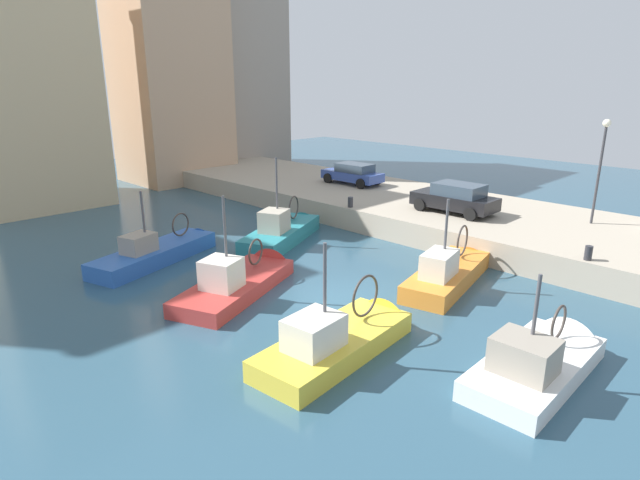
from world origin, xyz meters
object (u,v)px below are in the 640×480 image
object	(u,v)px
fishing_boat_orange	(450,278)
parked_car_blue	(353,174)
parked_car_black	(455,198)
fishing_boat_yellow	(343,346)
mooring_bollard_mid	(350,202)
fishing_boat_red	(242,286)
fishing_boat_blue	(161,258)
quay_streetlamp	(602,154)
mooring_bollard_south	(588,253)
fishing_boat_white	(540,367)
fishing_boat_teal	(284,237)

from	to	relation	value
fishing_boat_orange	parked_car_blue	size ratio (longest dim) A/B	1.63
parked_car_black	fishing_boat_yellow	bearing A→B (deg)	-162.49
mooring_bollard_mid	fishing_boat_red	bearing A→B (deg)	-163.76
fishing_boat_orange	fishing_boat_yellow	world-z (taller)	fishing_boat_yellow
fishing_boat_red	fishing_boat_blue	world-z (taller)	fishing_boat_red
fishing_boat_orange	fishing_boat_blue	world-z (taller)	fishing_boat_orange
mooring_bollard_mid	quay_streetlamp	xyz separation A→B (m)	(5.65, -10.25, 2.98)
fishing_boat_orange	mooring_bollard_mid	size ratio (longest dim) A/B	12.13
fishing_boat_blue	quay_streetlamp	xyz separation A→B (m)	(15.37, -12.88, 4.36)
fishing_boat_red	parked_car_black	distance (m)	12.42
fishing_boat_yellow	fishing_boat_blue	world-z (taller)	fishing_boat_yellow
mooring_bollard_south	quay_streetlamp	distance (m)	6.62
fishing_boat_white	fishing_boat_blue	xyz separation A→B (m)	(-2.71, 15.94, -0.04)
fishing_boat_orange	fishing_boat_yellow	xyz separation A→B (m)	(-7.05, -0.68, -0.00)
fishing_boat_blue	parked_car_black	xyz separation A→B (m)	(12.62, -7.19, 1.87)
fishing_boat_white	fishing_boat_blue	size ratio (longest dim) A/B	0.81
fishing_boat_blue	parked_car_blue	distance (m)	14.79
mooring_bollard_mid	parked_car_blue	bearing A→B (deg)	40.32
fishing_boat_red	fishing_boat_blue	xyz separation A→B (m)	(-0.47, 5.33, -0.03)
mooring_bollard_south	fishing_boat_white	bearing A→B (deg)	-169.45
mooring_bollard_mid	fishing_boat_yellow	bearing A→B (deg)	-139.19
fishing_boat_white	mooring_bollard_mid	xyz separation A→B (m)	(7.01, 13.31, 1.34)
fishing_boat_yellow	parked_car_black	xyz separation A→B (m)	(12.87, 4.06, 1.83)
fishing_boat_red	quay_streetlamp	size ratio (longest dim) A/B	1.40
fishing_boat_orange	quay_streetlamp	bearing A→B (deg)	-15.04
mooring_bollard_south	quay_streetlamp	size ratio (longest dim) A/B	0.11
fishing_boat_orange	parked_car_black	bearing A→B (deg)	30.18
quay_streetlamp	parked_car_black	bearing A→B (deg)	115.86
fishing_boat_red	parked_car_black	xyz separation A→B (m)	(12.14, -1.86, 1.84)
fishing_boat_orange	fishing_boat_white	world-z (taller)	fishing_boat_orange
fishing_boat_yellow	quay_streetlamp	xyz separation A→B (m)	(15.63, -1.63, 4.32)
mooring_bollard_south	mooring_bollard_mid	distance (m)	12.00
fishing_boat_yellow	parked_car_blue	size ratio (longest dim) A/B	1.55
parked_car_black	parked_car_blue	distance (m)	8.92
fishing_boat_white	quay_streetlamp	world-z (taller)	quay_streetlamp
fishing_boat_red	parked_car_black	bearing A→B (deg)	-8.72
fishing_boat_yellow	fishing_boat_red	bearing A→B (deg)	82.96
fishing_boat_teal	fishing_boat_red	bearing A→B (deg)	-145.64
mooring_bollard_mid	fishing_boat_white	bearing A→B (deg)	-117.79
fishing_boat_teal	parked_car_black	size ratio (longest dim) A/B	1.59
fishing_boat_white	parked_car_black	world-z (taller)	fishing_boat_white
fishing_boat_teal	parked_car_black	xyz separation A→B (m)	(6.76, -5.54, 1.84)
fishing_boat_white	fishing_boat_blue	world-z (taller)	fishing_boat_blue
fishing_boat_red	fishing_boat_white	size ratio (longest dim) A/B	1.16
fishing_boat_blue	fishing_boat_red	bearing A→B (deg)	-84.92
parked_car_black	mooring_bollard_south	bearing A→B (deg)	-111.23
fishing_boat_orange	mooring_bollard_mid	bearing A→B (deg)	69.75
fishing_boat_blue	parked_car_black	bearing A→B (deg)	-29.69
fishing_boat_orange	quay_streetlamp	world-z (taller)	quay_streetlamp
fishing_boat_red	quay_streetlamp	distance (m)	17.26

